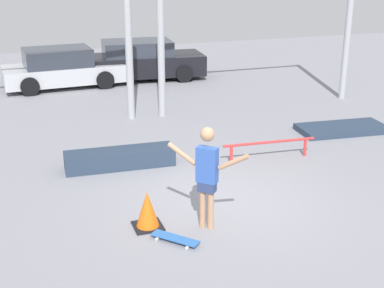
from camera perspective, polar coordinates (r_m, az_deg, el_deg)
name	(u,v)px	position (r m, az deg, el deg)	size (l,w,h in m)	color
ground_plane	(225,201)	(10.15, 3.53, -6.13)	(36.00, 36.00, 0.00)	gray
skateboarder	(207,171)	(8.79, 1.62, -2.93)	(1.10, 1.04, 1.79)	tan
skateboard	(175,238)	(8.78, -1.82, -10.03)	(0.71, 0.76, 0.08)	#2D66B2
grind_box	(120,158)	(11.77, -7.70, -1.53)	(2.37, 0.62, 0.39)	#28384C
manual_pad	(342,129)	(14.55, 15.72, 1.59)	(2.31, 1.04, 0.16)	#28384C
grind_rail	(269,145)	(12.16, 8.23, -0.11)	(2.18, 0.22, 0.44)	red
parked_car_silver	(62,68)	(19.27, -13.74, 7.83)	(4.14, 2.14, 1.35)	#B7BABF
parked_car_black	(141,61)	(19.98, -5.45, 8.83)	(4.59, 2.24, 1.42)	black
traffic_cone	(147,210)	(9.13, -4.78, -7.03)	(0.49, 0.49, 0.66)	black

